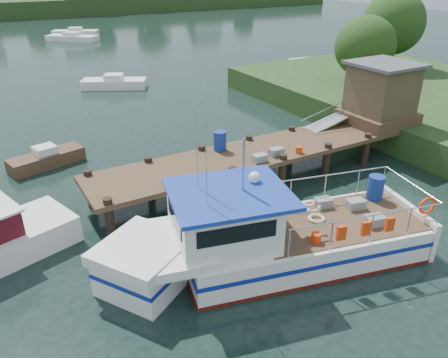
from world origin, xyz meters
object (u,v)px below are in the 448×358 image
moored_c (304,68)px  moored_d (72,38)px  lobster_boat (264,239)px  dock (343,115)px  moored_b (114,83)px  moored_rowboat (46,159)px  moored_far (76,32)px

moored_c → moored_d: (-13.47, 28.86, -0.05)m
lobster_boat → dock: bearing=46.0°
moored_c → moored_b: bearing=-172.4°
moored_d → moored_rowboat: bearing=-121.4°
moored_rowboat → moored_far: moored_far is taller
moored_b → moored_c: moored_c is taller
lobster_boat → moored_c: lobster_boat is taller
moored_b → moored_d: moored_d is taller
moored_b → moored_far: bearing=75.2°
moored_rowboat → moored_b: (7.38, 12.71, 0.03)m
dock → moored_rowboat: bearing=153.7°
dock → moored_c: 18.94m
dock → moored_b: size_ratio=3.25×
lobster_boat → moored_rowboat: 12.47m
moored_rowboat → moored_d: moored_d is taller
moored_b → moored_c: bearing=-19.2°
moored_b → moored_c: 16.50m
moored_far → moored_d: size_ratio=1.01×
moored_b → moored_d: (2.66, 25.35, 0.00)m
lobster_boat → moored_far: bearing=96.2°
lobster_boat → moored_rowboat: lobster_boat is taller
dock → moored_far: 49.33m
moored_b → moored_c: size_ratio=0.64×
moored_c → moored_rowboat: bearing=-138.8°
moored_rowboat → moored_d: (10.03, 38.06, 0.03)m
moored_far → moored_c: size_ratio=0.78×
moored_d → lobster_boat: bearing=-112.9°
dock → moored_far: (-1.24, 49.28, -1.86)m
moored_b → lobster_boat: bearing=-103.4°
lobster_boat → moored_b: 24.46m
moored_b → moored_d: 25.49m
dock → moored_d: (-2.78, 44.40, -1.84)m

